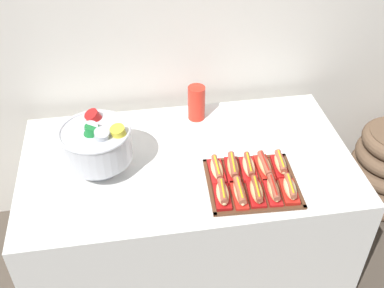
% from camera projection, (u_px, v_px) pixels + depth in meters
% --- Properties ---
extents(ground_plane, '(10.00, 10.00, 0.00)m').
position_uv_depth(ground_plane, '(188.00, 257.00, 2.75)').
color(ground_plane, '#4C4238').
extents(back_wall, '(6.00, 0.10, 2.60)m').
position_uv_depth(back_wall, '(169.00, 3.00, 2.39)').
color(back_wall, silver).
rests_on(back_wall, ground_plane).
extents(buffet_table, '(1.60, 0.91, 0.76)m').
position_uv_depth(buffet_table, '(188.00, 210.00, 2.50)').
color(buffet_table, white).
rests_on(buffet_table, ground_plane).
extents(serving_tray, '(0.42, 0.38, 0.01)m').
position_uv_depth(serving_tray, '(252.00, 183.00, 2.13)').
color(serving_tray, '#56331E').
rests_on(serving_tray, buffet_table).
extents(hot_dog_0, '(0.08, 0.16, 0.06)m').
position_uv_depth(hot_dog_0, '(222.00, 194.00, 2.03)').
color(hot_dog_0, '#B21414').
rests_on(hot_dog_0, serving_tray).
extents(hot_dog_1, '(0.06, 0.18, 0.06)m').
position_uv_depth(hot_dog_1, '(239.00, 193.00, 2.04)').
color(hot_dog_1, red).
rests_on(hot_dog_1, serving_tray).
extents(hot_dog_2, '(0.08, 0.17, 0.06)m').
position_uv_depth(hot_dog_2, '(256.00, 191.00, 2.05)').
color(hot_dog_2, '#B21414').
rests_on(hot_dog_2, serving_tray).
extents(hot_dog_3, '(0.07, 0.17, 0.06)m').
position_uv_depth(hot_dog_3, '(273.00, 190.00, 2.05)').
color(hot_dog_3, red).
rests_on(hot_dog_3, serving_tray).
extents(hot_dog_4, '(0.08, 0.16, 0.06)m').
position_uv_depth(hot_dog_4, '(290.00, 189.00, 2.06)').
color(hot_dog_4, red).
rests_on(hot_dog_4, serving_tray).
extents(hot_dog_5, '(0.07, 0.17, 0.05)m').
position_uv_depth(hot_dog_5, '(217.00, 169.00, 2.16)').
color(hot_dog_5, red).
rests_on(hot_dog_5, serving_tray).
extents(hot_dog_6, '(0.08, 0.18, 0.06)m').
position_uv_depth(hot_dog_6, '(233.00, 167.00, 2.17)').
color(hot_dog_6, '#B21414').
rests_on(hot_dog_6, serving_tray).
extents(hot_dog_7, '(0.08, 0.17, 0.06)m').
position_uv_depth(hot_dog_7, '(249.00, 167.00, 2.17)').
color(hot_dog_7, red).
rests_on(hot_dog_7, serving_tray).
extents(hot_dog_8, '(0.07, 0.18, 0.06)m').
position_uv_depth(hot_dog_8, '(265.00, 166.00, 2.18)').
color(hot_dog_8, red).
rests_on(hot_dog_8, serving_tray).
extents(hot_dog_9, '(0.08, 0.16, 0.06)m').
position_uv_depth(hot_dog_9, '(280.00, 164.00, 2.19)').
color(hot_dog_9, '#B21414').
rests_on(hot_dog_9, serving_tray).
extents(punch_bowl, '(0.33, 0.33, 0.28)m').
position_uv_depth(punch_bowl, '(97.00, 143.00, 2.11)').
color(punch_bowl, silver).
rests_on(punch_bowl, buffet_table).
extents(cup_stack, '(0.09, 0.09, 0.19)m').
position_uv_depth(cup_stack, '(196.00, 103.00, 2.48)').
color(cup_stack, red).
rests_on(cup_stack, buffet_table).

